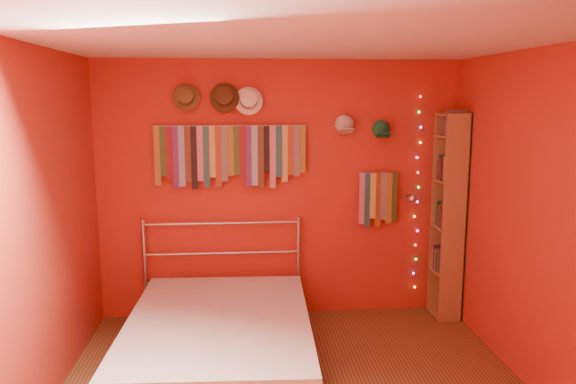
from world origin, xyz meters
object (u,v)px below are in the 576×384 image
object	(u,v)px
tie_rack	(229,153)
bookshelf	(452,215)
bed	(219,341)
reading_lamp	(411,198)

from	to	relation	value
tie_rack	bookshelf	bearing A→B (deg)	-4.14
tie_rack	bed	world-z (taller)	tie_rack
tie_rack	bed	size ratio (longest dim) A/B	0.69
tie_rack	bed	xyz separation A→B (m)	(-0.08, -1.09, -1.39)
tie_rack	reading_lamp	xyz separation A→B (m)	(1.71, -0.18, -0.42)
bookshelf	bed	world-z (taller)	bookshelf
bookshelf	reading_lamp	bearing A→B (deg)	-175.97
reading_lamp	bed	world-z (taller)	reading_lamp
tie_rack	bed	bearing A→B (deg)	-94.47
tie_rack	bookshelf	size ratio (longest dim) A/B	0.72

